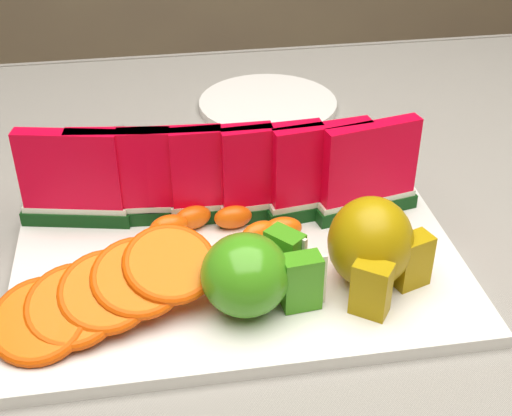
% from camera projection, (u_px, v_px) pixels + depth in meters
% --- Properties ---
extents(table, '(1.40, 0.90, 0.75)m').
position_uv_depth(table, '(242.00, 333.00, 0.73)').
color(table, brown).
rests_on(table, ground).
extents(tablecloth, '(1.53, 1.03, 0.20)m').
position_uv_depth(tablecloth, '(241.00, 286.00, 0.69)').
color(tablecloth, gray).
rests_on(tablecloth, table).
extents(platter, '(0.40, 0.30, 0.01)m').
position_uv_depth(platter, '(236.00, 254.00, 0.66)').
color(platter, silver).
rests_on(platter, tablecloth).
extents(apple_cluster, '(0.11, 0.09, 0.07)m').
position_uv_depth(apple_cluster, '(254.00, 274.00, 0.57)').
color(apple_cluster, '#1D7915').
rests_on(apple_cluster, platter).
extents(pear_cluster, '(0.10, 0.10, 0.08)m').
position_uv_depth(pear_cluster, '(373.00, 246.00, 0.59)').
color(pear_cluster, '#B78D18').
rests_on(pear_cluster, platter).
extents(side_plate, '(0.24, 0.24, 0.01)m').
position_uv_depth(side_plate, '(268.00, 104.00, 0.93)').
color(side_plate, silver).
rests_on(side_plate, tablecloth).
extents(fork, '(0.06, 0.19, 0.00)m').
position_uv_depth(fork, '(116.00, 167.00, 0.80)').
color(fork, silver).
rests_on(fork, tablecloth).
extents(watermelon_row, '(0.39, 0.07, 0.10)m').
position_uv_depth(watermelon_row, '(222.00, 177.00, 0.67)').
color(watermelon_row, '#0C3814').
rests_on(watermelon_row, platter).
extents(orange_fan_front, '(0.20, 0.13, 0.05)m').
position_uv_depth(orange_fan_front, '(106.00, 291.00, 0.57)').
color(orange_fan_front, '#DC5E00').
rests_on(orange_fan_front, platter).
extents(orange_fan_back, '(0.23, 0.10, 0.04)m').
position_uv_depth(orange_fan_back, '(181.00, 170.00, 0.74)').
color(orange_fan_back, '#DC5E00').
rests_on(orange_fan_back, platter).
extents(tangerine_segments, '(0.15, 0.06, 0.02)m').
position_uv_depth(tangerine_segments, '(215.00, 227.00, 0.66)').
color(tangerine_segments, orange).
rests_on(tangerine_segments, platter).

